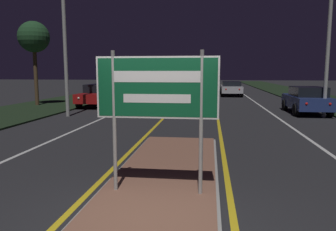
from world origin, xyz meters
The scene contains 16 objects.
ground_plane centered at (0.00, 0.00, 0.00)m, with size 160.00×160.00×0.00m, color #232326.
median_island centered at (0.00, 1.22, 0.04)m, with size 2.22×9.88×0.10m.
verge_left centered at (-9.50, 20.00, 0.04)m, with size 5.00×100.00×0.08m.
verge_right centered at (9.50, 20.00, 0.04)m, with size 5.00×100.00×0.08m.
centre_line_yellow_left centered at (-1.30, 25.00, 0.00)m, with size 0.12×70.00×0.01m.
centre_line_yellow_right centered at (1.30, 25.00, 0.00)m, with size 0.12×70.00×0.01m.
lane_line_white_left centered at (-4.20, 25.00, 0.00)m, with size 0.12×70.00×0.01m.
lane_line_white_right centered at (4.20, 25.00, 0.00)m, with size 0.12×70.00×0.01m.
edge_line_white_left centered at (-7.20, 25.00, 0.00)m, with size 0.10×70.00×0.01m.
edge_line_white_right centered at (7.20, 25.00, 0.00)m, with size 0.10×70.00×0.01m.
highway_sign centered at (0.00, 1.21, 1.86)m, with size 2.14×0.07×2.50m.
car_receding_0 centered at (6.01, 13.79, 0.75)m, with size 1.86×4.05×1.44m.
car_receding_1 centered at (2.81, 26.29, 0.73)m, with size 1.95×4.56×1.34m.
car_approaching_0 centered at (-6.10, 15.99, 0.76)m, with size 2.04×4.30×1.41m.
car_approaching_1 centered at (-5.70, 24.68, 0.75)m, with size 1.92×4.27×1.42m.
roadside_palm_left centered at (-10.21, 15.50, 4.33)m, with size 1.95×1.95×5.30m.
Camera 1 is at (0.91, -4.37, 2.25)m, focal length 35.00 mm.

